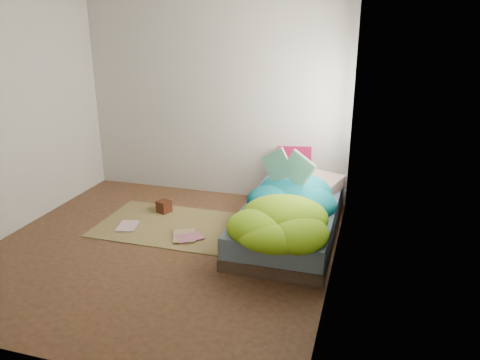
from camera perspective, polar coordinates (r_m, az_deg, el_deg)
name	(u,v)px	position (r m, az deg, el deg)	size (l,w,h in m)	color
ground	(160,249)	(4.99, -9.69, -8.25)	(3.50, 3.50, 0.00)	#3F2718
room_walls	(152,92)	(4.48, -10.67, 10.55)	(3.54, 3.54, 2.62)	#B9B7B0
bed	(289,220)	(5.18, 6.05, -4.91)	(1.00, 2.00, 0.34)	#3C2B21
duvet	(287,198)	(4.85, 5.70, -2.25)	(0.96, 1.84, 0.34)	#077576
rug	(169,225)	(5.49, -8.61, -5.47)	(1.60, 1.10, 0.01)	brown
pillow_floral	(315,182)	(5.69, 9.07, -0.21)	(0.62, 0.39, 0.14)	beige
pillow_magenta	(294,164)	(5.87, 6.55, 2.00)	(0.43, 0.13, 0.43)	#4B0517
open_book	(287,159)	(5.07, 5.81, 2.60)	(0.51, 0.11, 0.31)	#2C852B
wooden_box	(164,206)	(5.81, -9.25, -3.21)	(0.14, 0.14, 0.14)	#381A0C
floor_book_a	(119,226)	(5.54, -14.59, -5.46)	(0.21, 0.29, 0.02)	silver
floor_book_b	(186,234)	(5.21, -6.56, -6.54)	(0.21, 0.28, 0.03)	#B06676
floor_book_c	(173,237)	(5.16, -8.19, -6.88)	(0.24, 0.33, 0.02)	tan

